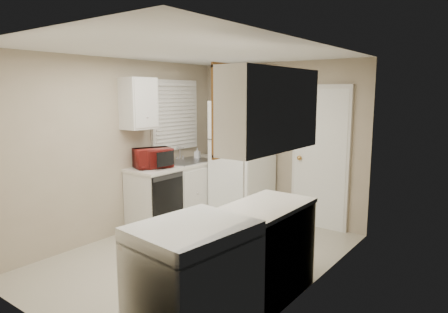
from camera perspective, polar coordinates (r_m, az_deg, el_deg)
The scene contains 19 objects.
floor at distance 4.97m, azimuth -3.57°, elevation -13.96°, with size 3.80×3.80×0.00m, color beige.
ceiling at distance 4.60m, azimuth -3.87°, elevation 14.77°, with size 3.80×3.80×0.00m, color white.
wall_left at distance 5.64m, azimuth -14.60°, elevation 1.21°, with size 3.80×3.80×0.00m, color tan.
wall_right at distance 3.88m, azimuth 12.19°, elevation -2.15°, with size 3.80×3.80×0.00m, color tan.
wall_back at distance 6.18m, azimuth 7.81°, elevation 2.09°, with size 2.80×2.80×0.00m, color tan.
wall_front at distance 3.45m, azimuth -24.77°, elevation -4.19°, with size 2.80×2.80×0.00m, color tan.
left_counter at distance 6.16m, azimuth -5.98°, elevation -5.00°, with size 0.60×1.80×0.90m, color silver.
dishwasher at distance 5.54m, azimuth -8.02°, elevation -6.23°, with size 0.03×0.58×0.72m, color black.
sink at distance 6.18m, azimuth -5.10°, elevation -1.05°, with size 0.54×0.74×0.16m, color gray.
microwave at distance 5.69m, azimuth -10.13°, elevation -0.09°, with size 0.28×0.50×0.33m, color maroon.
soap_bottle at distance 6.39m, azimuth -3.83°, elevation 0.57°, with size 0.08×0.08×0.18m, color silver.
window_blinds at distance 6.27m, azimuth -6.97°, elevation 5.87°, with size 0.10×0.98×1.08m, color silver.
upper_cabinet_left at distance 5.61m, azimuth -12.11°, elevation 7.42°, with size 0.30×0.45×0.70m, color silver.
refrigerator at distance 6.09m, azimuth 2.62°, elevation -0.68°, with size 0.75×0.73×1.83m, color white.
cabinet_over_fridge at distance 6.22m, azimuth 4.03°, elevation 9.57°, with size 0.70×0.30×0.40m, color silver.
interior_door at distance 5.87m, azimuth 13.56°, elevation -0.23°, with size 0.86×0.06×2.08m, color white.
right_counter at distance 3.59m, azimuth 1.65°, elevation -15.49°, with size 0.60×2.00×0.90m, color silver.
stove at distance 3.10m, azimuth -4.41°, elevation -18.41°, with size 0.68×0.84×1.02m, color white.
upper_cabinet_right at distance 3.44m, azimuth 6.71°, elevation 6.65°, with size 0.30×1.20×0.70m, color silver.
Camera 1 is at (2.98, -3.47, 1.94)m, focal length 32.00 mm.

